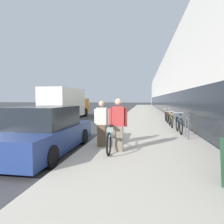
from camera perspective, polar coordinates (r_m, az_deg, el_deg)
sidewalk_slab at (r=24.84m, az=9.50°, el=-0.33°), size 4.42×70.00×0.16m
storefront_facade at (r=33.65m, az=22.01°, el=6.43°), size 10.01×70.00×7.16m
tandem_bicycle at (r=6.61m, az=0.46°, el=-7.24°), size 0.52×2.49×0.85m
person_rider at (r=6.20m, az=1.79°, el=-3.66°), size 0.56×0.22×1.64m
person_bystander at (r=6.85m, az=-2.94°, el=-3.30°), size 0.53×0.21×1.56m
bike_rack_hoop at (r=8.88m, az=20.66°, el=-3.72°), size 0.05×0.60×0.84m
cruiser_bike_nearest at (r=10.15m, az=18.61°, el=-3.42°), size 0.52×1.80×0.96m
cruiser_bike_middle at (r=12.25m, az=16.45°, el=-2.30°), size 0.52×1.78×0.90m
cruiser_bike_farthest at (r=14.57m, az=15.34°, el=-1.32°), size 0.52×1.83×0.93m
parked_sedan_curbside at (r=7.00m, az=-18.45°, el=-5.42°), size 1.93×4.66×1.53m
moving_truck at (r=18.70m, az=-12.83°, el=2.36°), size 2.21×7.49×2.72m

